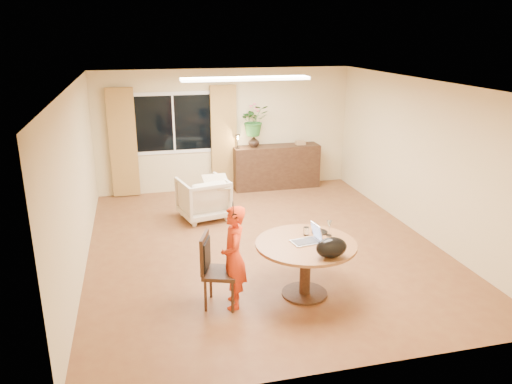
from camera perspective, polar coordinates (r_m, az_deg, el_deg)
The scene contains 24 objects.
floor at distance 8.20m, azimuth 0.76°, elevation -6.10°, with size 6.50×6.50×0.00m, color brown.
ceiling at distance 7.52m, azimuth 0.84°, elevation 12.30°, with size 6.50×6.50×0.00m, color white.
wall_back at distance 10.86m, azimuth -3.53°, elevation 7.08°, with size 5.50×5.50×0.00m, color #D2BF88.
wall_left at distance 7.58m, azimuth -19.78°, elevation 1.25°, with size 6.50×6.50×0.00m, color #D2BF88.
wall_right at distance 8.84m, azimuth 18.37°, elevation 3.68°, with size 6.50×6.50×0.00m, color #D2BF88.
window at distance 10.67m, azimuth -9.41°, elevation 7.77°, with size 1.70×0.03×1.30m.
curtain_left at distance 10.63m, azimuth -14.94°, elevation 5.42°, with size 0.55×0.08×2.25m, color olive.
curtain_right at distance 10.79m, azimuth -3.68°, elevation 6.16°, with size 0.55×0.08×2.25m, color olive.
ceiling_panel at distance 8.69m, azimuth -1.20°, elevation 12.82°, with size 2.20×0.35×0.05m, color white.
dining_table at distance 6.53m, azimuth 5.70°, elevation -7.07°, with size 1.31×1.31×0.75m.
dining_chair at distance 6.33m, azimuth -4.03°, elevation -8.98°, with size 0.46×0.42×0.96m, color black, non-canonical shape.
child at distance 6.24m, azimuth -2.56°, elevation -7.45°, with size 0.32×0.49×1.33m, color red.
laptop at distance 6.43m, azimuth 5.68°, elevation -4.75°, with size 0.37×0.25×0.25m, color #B7B7BC, non-canonical shape.
tumbler at distance 6.68m, azimuth 5.76°, elevation -4.48°, with size 0.08×0.08×0.11m, color white, non-canonical shape.
wine_glass at distance 6.68m, azimuth 8.37°, elevation -4.10°, with size 0.08×0.08×0.22m, color white, non-canonical shape.
pot_lid at distance 6.79m, azimuth 7.28°, elevation -4.49°, with size 0.21×0.21×0.03m, color white, non-canonical shape.
handbag at distance 6.05m, azimuth 8.62°, elevation -6.30°, with size 0.39×0.23×0.26m, color black, non-canonical shape.
armchair at distance 9.28m, azimuth -6.04°, elevation -0.70°, with size 0.83×0.85×0.78m, color beige.
throw at distance 9.10m, azimuth -4.60°, elevation 1.62°, with size 0.45×0.55×0.03m, color beige, non-canonical shape.
sideboard at distance 11.05m, azimuth 2.33°, elevation 2.90°, with size 1.90×0.46×0.95m, color black.
vase at distance 10.79m, azimuth -0.26°, elevation 5.81°, with size 0.24×0.24×0.25m, color black.
bouquet at distance 10.70m, azimuth -0.23°, elevation 8.19°, with size 0.59×0.51×0.66m, color #285D23.
book_stack at distance 11.09m, azimuth 5.09°, elevation 5.65°, with size 0.21×0.16×0.09m, color olive, non-canonical shape.
desk_lamp at distance 10.66m, azimuth -2.12°, elevation 5.81°, with size 0.13×0.13×0.31m, color black, non-canonical shape.
Camera 1 is at (-1.88, -7.25, 3.34)m, focal length 35.00 mm.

